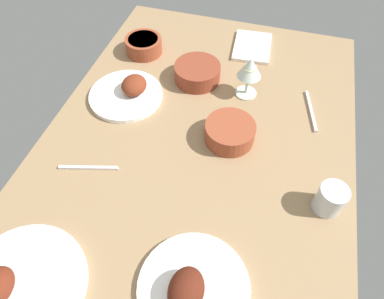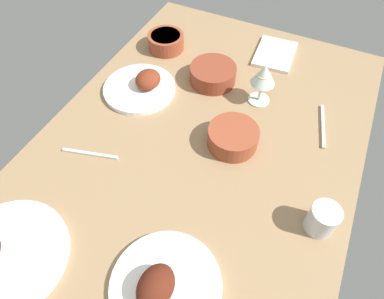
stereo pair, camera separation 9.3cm
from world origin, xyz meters
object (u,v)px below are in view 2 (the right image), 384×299
Objects in this scene: bowl_pasta at (166,41)px; folded_napkin at (275,54)px; bowl_cream at (233,137)px; bowl_soup at (213,74)px; plate_center_main at (0,256)px; spoon_loose at (323,126)px; plate_far_side at (142,86)px; wine_glass at (264,77)px; water_tumbler at (322,219)px; plate_near_viewer at (163,286)px; fork_loose at (90,154)px.

folded_napkin is (13.42, -38.05, -2.48)cm from bowl_pasta.
bowl_cream is 45.63cm from folded_napkin.
plate_center_main is at bearing 166.04° from bowl_soup.
plate_center_main is 1.62× the size of spoon_loose.
wine_glass is at bearing -71.83° from plate_far_side.
spoon_loose is at bearing 9.95° from water_tumbler.
plate_near_viewer is 1.40× the size of spoon_loose.
plate_near_viewer is at bearing -178.64° from folded_napkin.
plate_far_side is 50.58cm from folded_napkin.
bowl_pasta is at bearing 2.51° from plate_center_main.
bowl_pasta is at bearing -116.46° from spoon_loose.
water_tumbler is at bearing -110.35° from plate_far_side.
wine_glass reaches higher than bowl_soup.
wine_glass is (64.63, -0.05, 7.87)cm from plate_near_viewer.
folded_napkin is at bearing 47.93° from fork_loose.
plate_near_viewer is 65.11cm from wine_glass.
fork_loose is (-6.04, 63.29, -3.60)cm from water_tumbler.
plate_center_main is 1.72× the size of fork_loose.
bowl_soup is 0.85× the size of folded_napkin.
plate_center_main is at bearing 147.02° from bowl_cream.
bowl_soup reaches higher than folded_napkin.
bowl_soup is (22.77, 16.06, -0.05)cm from bowl_cream.
bowl_cream and bowl_soup have the same top height.
bowl_cream is 0.79× the size of folded_napkin.
wine_glass reaches higher than fork_loose.
wine_glass is (-2.30, -17.32, 6.81)cm from bowl_soup.
bowl_cream is at bearing 16.14° from fork_loose.
bowl_cream is at bearing -178.83° from folded_napkin.
water_tumbler is (-15.13, -28.30, 0.85)cm from bowl_cream.
fork_loose is 69.55cm from spoon_loose.
folded_napkin is at bearing -33.59° from bowl_soup.
plate_near_viewer is 1.86× the size of bowl_pasta.
plate_near_viewer reaches higher than spoon_loose.
folded_napkin is 1.04× the size of spoon_loose.
water_tumbler is at bearing -130.51° from bowl_soup.
plate_center_main is 83.54cm from wine_glass.
bowl_cream is 1.82× the size of water_tumbler.
plate_near_viewer is 65.71cm from spoon_loose.
bowl_soup is at bearing -53.39° from plate_far_side.
spoon_loose is (39.14, -57.49, 0.00)cm from fork_loose.
bowl_cream is 0.83× the size of spoon_loose.
plate_far_side is at bearing 69.65° from water_tumbler.
plate_far_side is 64.05cm from plate_near_viewer.
bowl_pasta is 1.65× the size of water_tumbler.
bowl_pasta is 53.51cm from fork_loose.
bowl_cream is 1.04× the size of wine_glass.
wine_glass is 26.84cm from folded_napkin.
plate_near_viewer is 1.75× the size of wine_glass.
plate_center_main is at bearing 105.47° from plate_near_viewer.
bowl_pasta is at bearing 54.92° from water_tumbler.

